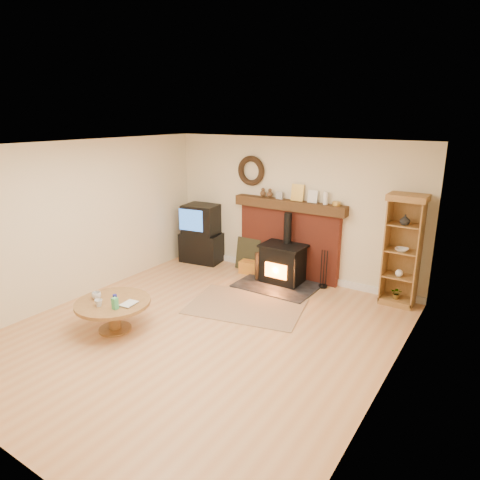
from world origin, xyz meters
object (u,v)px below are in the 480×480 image
Objects in this scene: wood_stove at (282,265)px; tv_unit at (202,234)px; curio_cabinet at (403,250)px; coffee_table at (113,307)px.

wood_stove is 1.16× the size of tv_unit.
coffee_table is at bearing -134.96° from curio_cabinet.
wood_stove is 2.09m from curio_cabinet.
tv_unit is at bearing -178.79° from curio_cabinet.
wood_stove reaches higher than tv_unit.
curio_cabinet reaches higher than tv_unit.
tv_unit is at bearing 174.42° from wood_stove.
curio_cabinet is (1.99, 0.28, 0.56)m from wood_stove.
wood_stove is 0.77× the size of curio_cabinet.
wood_stove is at bearing 67.88° from coffee_table.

